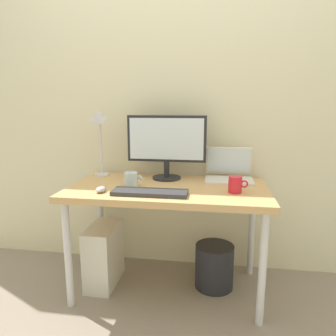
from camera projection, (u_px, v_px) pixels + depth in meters
name	position (u px, v px, depth m)	size (l,w,h in m)	color
ground_plane	(168.00, 288.00, 2.16)	(6.00, 6.00, 0.00)	gray
back_wall	(176.00, 95.00, 2.30)	(4.40, 0.04, 2.60)	beige
desk	(168.00, 196.00, 2.04)	(1.26, 0.68, 0.72)	tan
monitor	(167.00, 143.00, 2.18)	(0.55, 0.20, 0.44)	#232328
laptop	(229.00, 172.00, 2.18)	(0.32, 0.28, 0.22)	silver
desk_lamp	(99.00, 126.00, 2.23)	(0.11, 0.16, 0.51)	silver
keyboard	(150.00, 192.00, 1.84)	(0.44, 0.14, 0.02)	#333338
mouse	(101.00, 189.00, 1.89)	(0.06, 0.09, 0.03)	#B2B2B7
coffee_mug	(235.00, 185.00, 1.87)	(0.12, 0.08, 0.10)	red
glass_cup	(131.00, 179.00, 2.01)	(0.12, 0.09, 0.09)	silver
computer_tower	(104.00, 255.00, 2.19)	(0.18, 0.36, 0.42)	silver
wastebasket	(214.00, 266.00, 2.15)	(0.26, 0.26, 0.30)	#232328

